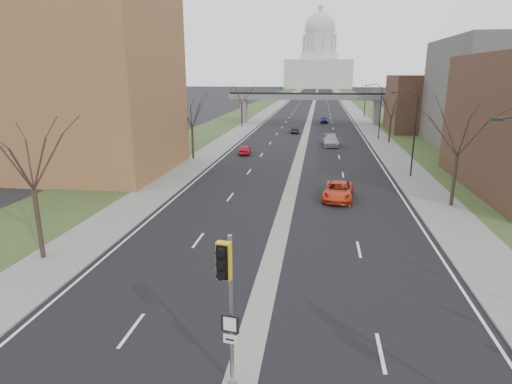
% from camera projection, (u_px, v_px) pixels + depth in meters
% --- Properties ---
extents(ground, '(700.00, 700.00, 0.00)m').
position_uv_depth(ground, '(242.00, 375.00, 15.04)').
color(ground, black).
rests_on(ground, ground).
extents(road_surface, '(20.00, 600.00, 0.01)m').
position_uv_depth(road_surface, '(314.00, 103.00, 158.04)').
color(road_surface, black).
rests_on(road_surface, ground).
extents(median_strip, '(1.20, 600.00, 0.02)m').
position_uv_depth(median_strip, '(314.00, 103.00, 158.04)').
color(median_strip, gray).
rests_on(median_strip, ground).
extents(sidewalk_right, '(4.00, 600.00, 0.12)m').
position_uv_depth(sidewalk_right, '(347.00, 103.00, 156.33)').
color(sidewalk_right, gray).
rests_on(sidewalk_right, ground).
extents(sidewalk_left, '(4.00, 600.00, 0.12)m').
position_uv_depth(sidewalk_left, '(282.00, 102.00, 159.72)').
color(sidewalk_left, gray).
rests_on(sidewalk_left, ground).
extents(grass_verge_right, '(8.00, 600.00, 0.10)m').
position_uv_depth(grass_verge_right, '(364.00, 103.00, 155.49)').
color(grass_verge_right, '#344921').
rests_on(grass_verge_right, ground).
extents(grass_verge_left, '(8.00, 600.00, 0.10)m').
position_uv_depth(grass_verge_left, '(266.00, 102.00, 160.57)').
color(grass_verge_left, '#344921').
rests_on(grass_verge_left, ground).
extents(apartment_building, '(25.00, 16.00, 22.00)m').
position_uv_depth(apartment_building, '(46.00, 66.00, 44.37)').
color(apartment_building, olive).
rests_on(apartment_building, ground).
extents(commercial_block_mid, '(18.00, 22.00, 15.00)m').
position_uv_depth(commercial_block_mid, '(509.00, 95.00, 58.66)').
color(commercial_block_mid, '#5F5D57').
rests_on(commercial_block_mid, ground).
extents(commercial_block_far, '(14.00, 14.00, 10.00)m').
position_uv_depth(commercial_block_far, '(430.00, 104.00, 77.33)').
color(commercial_block_far, '#4E3324').
rests_on(commercial_block_far, ground).
extents(pedestrian_bridge, '(34.00, 3.00, 6.45)m').
position_uv_depth(pedestrian_bridge, '(309.00, 100.00, 90.01)').
color(pedestrian_bridge, slate).
rests_on(pedestrian_bridge, ground).
extents(capitol, '(48.00, 42.00, 55.75)m').
position_uv_depth(capitol, '(319.00, 62.00, 315.14)').
color(capitol, beige).
rests_on(capitol, ground).
extents(streetlight_mid, '(2.61, 0.20, 8.70)m').
position_uv_depth(streetlight_mid, '(408.00, 108.00, 42.14)').
color(streetlight_mid, black).
rests_on(streetlight_mid, sidewalk_right).
extents(streetlight_far, '(2.61, 0.20, 8.70)m').
position_uv_depth(streetlight_far, '(376.00, 96.00, 66.92)').
color(streetlight_far, black).
rests_on(streetlight_far, sidewalk_right).
extents(tree_left_a, '(7.20, 7.20, 9.40)m').
position_uv_depth(tree_left_a, '(27.00, 144.00, 22.73)').
color(tree_left_a, '#382B21').
rests_on(tree_left_a, sidewalk_left).
extents(tree_left_b, '(6.75, 6.75, 8.81)m').
position_uv_depth(tree_left_b, '(191.00, 108.00, 51.44)').
color(tree_left_b, '#382B21').
rests_on(tree_left_b, sidewalk_left).
extents(tree_left_c, '(7.65, 7.65, 9.99)m').
position_uv_depth(tree_left_c, '(242.00, 91.00, 83.63)').
color(tree_left_c, '#382B21').
rests_on(tree_left_c, sidewalk_left).
extents(tree_right_a, '(7.20, 7.20, 9.40)m').
position_uv_depth(tree_right_a, '(461.00, 123.00, 32.40)').
color(tree_right_a, '#382B21').
rests_on(tree_right_a, sidewalk_right).
extents(tree_right_b, '(6.30, 6.30, 8.22)m').
position_uv_depth(tree_right_b, '(392.00, 104.00, 64.08)').
color(tree_right_b, '#382B21').
rests_on(tree_right_b, sidewalk_right).
extents(tree_right_c, '(7.65, 7.65, 9.99)m').
position_uv_depth(tree_right_c, '(366.00, 88.00, 101.89)').
color(tree_right_c, '#382B21').
rests_on(tree_right_c, sidewalk_right).
extents(signal_pole_median, '(0.64, 0.90, 5.44)m').
position_uv_depth(signal_pole_median, '(227.00, 288.00, 13.34)').
color(signal_pole_median, gray).
rests_on(signal_pole_median, ground).
extents(car_left_near, '(1.78, 3.71, 1.22)m').
position_uv_depth(car_left_near, '(245.00, 150.00, 56.32)').
color(car_left_near, red).
rests_on(car_left_near, ground).
extents(car_left_far, '(1.63, 3.93, 1.26)m').
position_uv_depth(car_left_far, '(295.00, 129.00, 76.59)').
color(car_left_far, black).
rests_on(car_left_far, ground).
extents(car_right_near, '(2.92, 5.43, 1.45)m').
position_uv_depth(car_right_near, '(338.00, 191.00, 36.01)').
color(car_right_near, red).
rests_on(car_right_near, ground).
extents(car_right_mid, '(2.39, 5.45, 1.56)m').
position_uv_depth(car_right_mid, '(331.00, 141.00, 62.77)').
color(car_right_mid, '#9F9FA6').
rests_on(car_right_mid, ground).
extents(car_right_far, '(1.63, 3.98, 1.35)m').
position_uv_depth(car_right_far, '(324.00, 120.00, 92.43)').
color(car_right_far, navy).
rests_on(car_right_far, ground).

